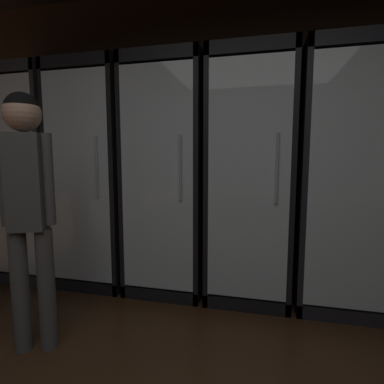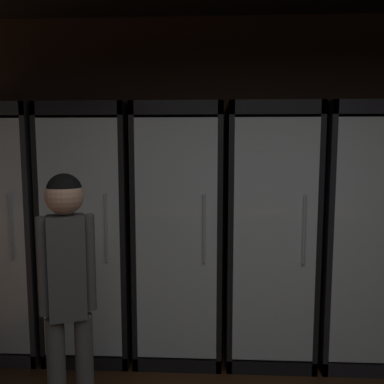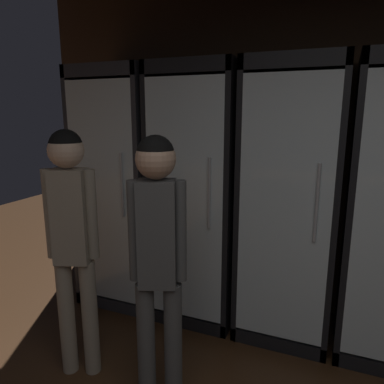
{
  "view_description": "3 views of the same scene",
  "coord_description": "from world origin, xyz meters",
  "views": [
    {
      "loc": [
        0.15,
        0.13,
        1.18
      ],
      "look_at": [
        -0.46,
        2.7,
        0.88
      ],
      "focal_mm": 27.53,
      "sensor_mm": 36.0,
      "label": 1
    },
    {
      "loc": [
        -0.41,
        -0.49,
        1.7
      ],
      "look_at": [
        -0.56,
        2.67,
        1.34
      ],
      "focal_mm": 36.91,
      "sensor_mm": 36.0,
      "label": 2
    },
    {
      "loc": [
        -0.33,
        -0.02,
        1.67
      ],
      "look_at": [
        -1.41,
        2.57,
        1.04
      ],
      "focal_mm": 34.03,
      "sensor_mm": 36.0,
      "label": 3
    }
  ],
  "objects": [
    {
      "name": "cooler_far_right",
      "position": [
        0.76,
        2.69,
        0.99
      ],
      "size": [
        0.67,
        0.7,
        2.02
      ],
      "color": "black",
      "rests_on": "ground"
    },
    {
      "name": "wall_back",
      "position": [
        0.0,
        3.03,
        1.4
      ],
      "size": [
        6.0,
        0.06,
        2.8
      ],
      "primitive_type": "cube",
      "color": "#382619",
      "rests_on": "ground"
    },
    {
      "name": "cooler_far_left",
      "position": [
        -2.08,
        2.69,
        0.99
      ],
      "size": [
        0.67,
        0.7,
        2.02
      ],
      "color": "#2B2B30",
      "rests_on": "ground"
    },
    {
      "name": "cooler_right",
      "position": [
        0.05,
        2.69,
        0.99
      ],
      "size": [
        0.67,
        0.7,
        2.02
      ],
      "color": "black",
      "rests_on": "ground"
    },
    {
      "name": "cooler_left",
      "position": [
        -1.37,
        2.69,
        0.99
      ],
      "size": [
        0.67,
        0.7,
        2.02
      ],
      "color": "black",
      "rests_on": "ground"
    },
    {
      "name": "cooler_center",
      "position": [
        -0.66,
        2.69,
        1.0
      ],
      "size": [
        0.67,
        0.7,
        2.02
      ],
      "color": "black",
      "rests_on": "ground"
    },
    {
      "name": "shopper_far",
      "position": [
        -1.19,
        1.57,
        0.97
      ],
      "size": [
        0.29,
        0.21,
        1.56
      ],
      "color": "#4C4C4C",
      "rests_on": "ground"
    }
  ]
}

